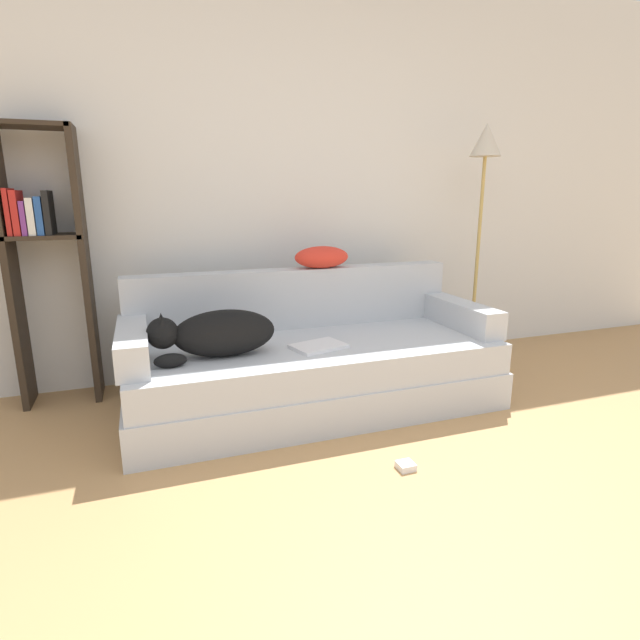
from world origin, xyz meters
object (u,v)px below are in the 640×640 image
Objects in this scene: throw_pillow at (322,257)px; floor_lamp at (483,183)px; bookshelf at (45,250)px; power_adapter at (406,466)px; dog at (216,333)px; laptop at (318,346)px; couch at (315,374)px.

floor_lamp is at bearing -0.17° from throw_pillow.
power_adapter is at bearing -41.97° from bookshelf.
power_adapter is at bearing -45.18° from dog.
bookshelf is (-1.39, 0.71, 0.51)m from laptop.
floor_lamp is at bearing 13.08° from dog.
couch is 1.25× the size of floor_lamp.
laptop is at bearing -27.05° from bookshelf.
bookshelf is at bearing 138.03° from power_adapter.
floor_lamp is at bearing 14.72° from couch.
dog is 0.56m from laptop.
couch is 0.85m from power_adapter.
bookshelf is 21.08× the size of power_adapter.
dog is 0.92m from throw_pillow.
floor_lamp reaches higher than dog.
laptop is (-0.02, -0.12, 0.21)m from couch.
couch is at bearing 9.09° from dog.
floor_lamp is 22.31× the size of power_adapter.
throw_pillow is 0.21× the size of floor_lamp.
laptop is at bearing -160.84° from floor_lamp.
power_adapter is at bearing -79.22° from couch.
bookshelf is (-0.84, 0.68, 0.39)m from dog.
dog is at bearing 161.33° from laptop.
throw_pillow is 1.60m from bookshelf.
throw_pillow is 4.66× the size of power_adapter.
bookshelf is at bearing 175.06° from floor_lamp.
couch is 6.45× the size of laptop.
couch is at bearing 100.78° from power_adapter.
couch is 0.24m from laptop.
bookshelf reaches higher than dog.
power_adapter is (0.16, -0.82, -0.18)m from couch.
bookshelf is (-1.41, 0.59, 0.71)m from couch.
couch is 6.01× the size of throw_pillow.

